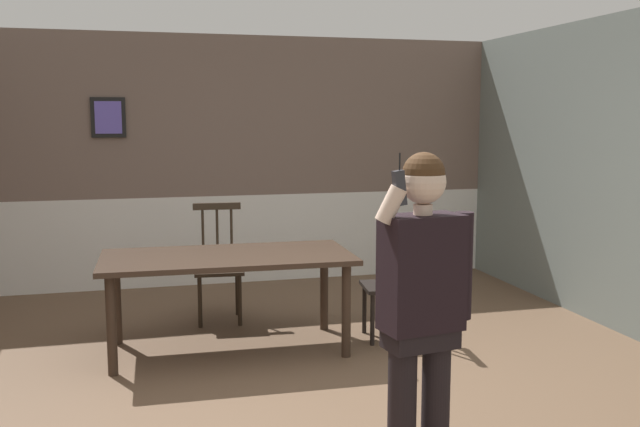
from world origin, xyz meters
The scene contains 6 objects.
ground_plane centered at (0.00, 0.00, 0.00)m, with size 7.54×7.54×0.00m, color brown.
room_back_partition centered at (0.00, 3.43, 1.28)m, with size 5.93×0.17×2.65m.
dining_table centered at (-0.32, 1.13, 0.67)m, with size 1.92×0.96×0.75m.
chair_near_window centered at (1.01, 1.10, 0.45)m, with size 0.45×0.45×0.90m.
chair_by_doorway centered at (-0.30, 1.98, 0.49)m, with size 0.46×0.46×1.03m.
person_figure centered at (0.33, -1.11, 0.93)m, with size 0.53×0.27×1.64m.
Camera 1 is at (-0.97, -4.16, 1.80)m, focal length 39.57 mm.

